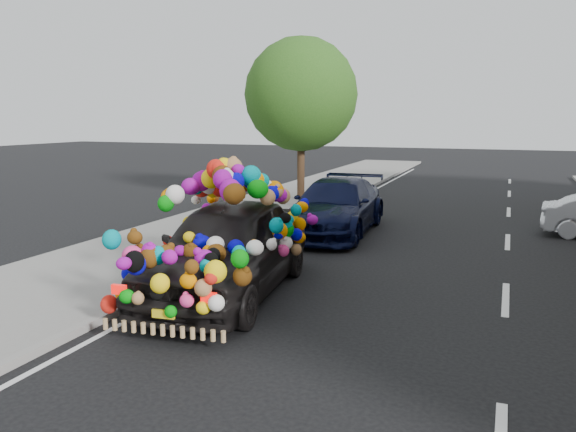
{
  "coord_description": "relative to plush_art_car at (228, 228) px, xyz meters",
  "views": [
    {
      "loc": [
        3.5,
        -10.36,
        3.21
      ],
      "look_at": [
        -0.55,
        -0.08,
        1.25
      ],
      "focal_mm": 35.0,
      "sensor_mm": 36.0,
      "label": 1
    }
  ],
  "objects": [
    {
      "name": "plush_art_car",
      "position": [
        0.0,
        0.0,
        0.0
      ],
      "size": [
        2.95,
        5.47,
        2.37
      ],
      "rotation": [
        0.0,
        0.0,
        0.11
      ],
      "color": "black",
      "rests_on": "ground"
    },
    {
      "name": "ground",
      "position": [
        1.16,
        1.49,
        -1.22
      ],
      "size": [
        100.0,
        100.0,
        0.0
      ],
      "primitive_type": "plane",
      "color": "black",
      "rests_on": "ground"
    },
    {
      "name": "navy_sedan",
      "position": [
        0.24,
        5.99,
        -0.48
      ],
      "size": [
        2.3,
        5.22,
        1.49
      ],
      "primitive_type": "imported",
      "rotation": [
        0.0,
        0.0,
        0.04
      ],
      "color": "black",
      "rests_on": "ground"
    },
    {
      "name": "lane_markings",
      "position": [
        4.76,
        1.49,
        -1.22
      ],
      "size": [
        6.0,
        50.0,
        0.01
      ],
      "primitive_type": null,
      "color": "silver",
      "rests_on": "ground"
    },
    {
      "name": "kerb",
      "position": [
        -1.19,
        1.49,
        -1.16
      ],
      "size": [
        0.15,
        60.0,
        0.13
      ],
      "primitive_type": "cube",
      "color": "gray",
      "rests_on": "ground"
    },
    {
      "name": "sidewalk",
      "position": [
        -3.14,
        1.49,
        -1.16
      ],
      "size": [
        4.0,
        60.0,
        0.12
      ],
      "primitive_type": "cube",
      "color": "gray",
      "rests_on": "ground"
    },
    {
      "name": "tree_near_sidewalk",
      "position": [
        -2.64,
        10.99,
        2.8
      ],
      "size": [
        4.2,
        4.2,
        6.13
      ],
      "color": "#332114",
      "rests_on": "ground"
    }
  ]
}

